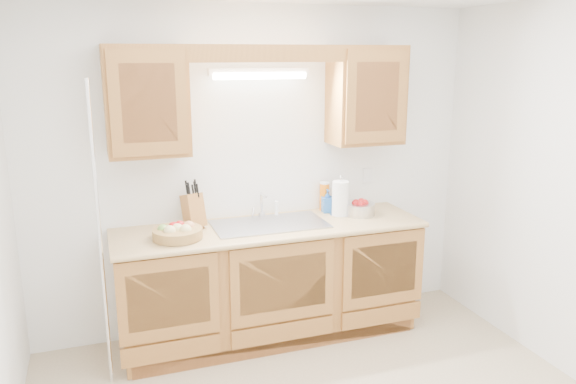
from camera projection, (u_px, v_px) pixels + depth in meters
name	position (u px, v px, depth m)	size (l,w,h in m)	color
room	(336.00, 225.00, 2.99)	(3.52, 3.50, 2.50)	#C0AF8B
base_cabinets	(270.00, 282.00, 4.28)	(2.20, 0.60, 0.86)	#A76D31
countertop	(270.00, 228.00, 4.16)	(2.30, 0.63, 0.04)	tan
upper_cabinet_left	(146.00, 101.00, 3.81)	(0.55, 0.33, 0.75)	#A76D31
upper_cabinet_right	(366.00, 95.00, 4.34)	(0.55, 0.33, 0.75)	#A76D31
valance	(269.00, 53.00, 3.87)	(2.20, 0.05, 0.12)	#A76D31
fluorescent_fixture	(260.00, 73.00, 4.11)	(0.76, 0.08, 0.08)	white
sink	(270.00, 234.00, 4.20)	(0.84, 0.46, 0.36)	#9E9EA3
wire_shelf_pole	(100.00, 240.00, 3.52)	(0.03, 0.03, 2.00)	silver
outlet_plate	(368.00, 175.00, 4.68)	(0.08, 0.01, 0.12)	white
fruit_basket	(177.00, 232.00, 3.85)	(0.39, 0.39, 0.11)	#A27B41
knife_block	(193.00, 210.00, 4.10)	(0.17, 0.23, 0.36)	#A76D31
orange_canister	(324.00, 196.00, 4.54)	(0.09, 0.09, 0.23)	orange
soap_bottle	(328.00, 201.00, 4.48)	(0.08, 0.09, 0.19)	#235FB3
sponge	(192.00, 222.00, 4.21)	(0.12, 0.09, 0.02)	#CC333F
paper_towel	(340.00, 199.00, 4.38)	(0.16, 0.16, 0.33)	silver
apple_bowl	(359.00, 208.00, 4.42)	(0.28, 0.28, 0.13)	silver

